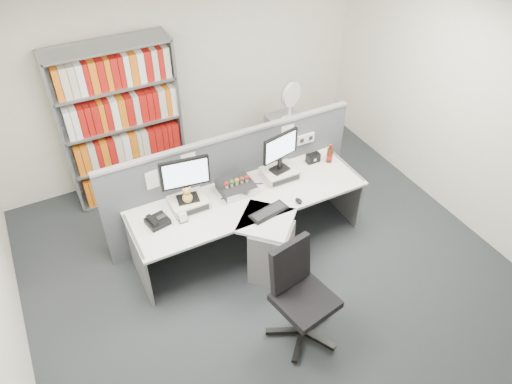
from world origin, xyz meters
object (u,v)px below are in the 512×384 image
keyboard (269,212)px  cola_bottle (330,155)px  desk_phone (157,221)px  shelving_unit (121,126)px  desktop_pc (236,187)px  desk_calendar (183,218)px  desk (258,228)px  monitor_right (280,149)px  speaker (313,158)px  mouse (299,201)px  monitor_left (185,176)px  filing_cabinet (288,142)px  office_chair (299,292)px  desk_fan (291,97)px

keyboard → cola_bottle: (1.06, 0.46, 0.08)m
desk_phone → shelving_unit: (0.11, 1.57, 0.22)m
desktop_pc → desk_calendar: size_ratio=3.41×
desk → keyboard: 0.30m
monitor_right → speaker: monitor_right is taller
keyboard → mouse: 0.36m
monitor_right → desktop_pc: size_ratio=1.28×
monitor_left → desk_calendar: 0.43m
desk → filing_cabinet: size_ratio=3.71×
cola_bottle → office_chair: office_chair is taller
keyboard → filing_cabinet: size_ratio=0.64×
monitor_left → office_chair: size_ratio=0.49×
desk → cola_bottle: 1.24m
desk → office_chair: 1.03m
desktop_pc → cola_bottle: (1.20, -0.02, 0.04)m
mouse → shelving_unit: (-1.34, 1.94, 0.24)m
desk_fan → office_chair: size_ratio=0.53×
speaker → office_chair: 1.83m
desktop_pc → mouse: (0.51, -0.48, -0.03)m
monitor_left → speaker: monitor_left is taller
office_chair → desk: bearing=84.0°
desktop_pc → cola_bottle: bearing=-0.8°
mouse → desk_fan: (0.76, 1.49, 0.31)m
desk_calendar → cola_bottle: size_ratio=0.45×
shelving_unit → monitor_left: bearing=-79.6°
desk_calendar → office_chair: 1.40m
mouse → monitor_right: bearing=86.1°
desk_phone → keyboard: bearing=-19.3°
shelving_unit → desk_fan: size_ratio=3.59×
cola_bottle → monitor_right: bearing=178.7°
desk_calendar → shelving_unit: size_ratio=0.05×
mouse → monitor_left: bearing=156.0°
mouse → desk_calendar: bearing=166.5°
monitor_left → shelving_unit: size_ratio=0.26×
shelving_unit → office_chair: (0.79, -2.87, -0.42)m
monitor_left → monitor_right: (1.10, -0.00, -0.02)m
mouse → desk_calendar: 1.23m
desktop_pc → desk_phone: 0.95m
desk → office_chair: office_chair is taller
filing_cabinet → office_chair: 2.76m
desk_phone → desk_fan: 2.49m
mouse → office_chair: size_ratio=0.10×
filing_cabinet → mouse: bearing=-117.1°
keyboard → cola_bottle: 1.16m
monitor_right → desktop_pc: 0.63m
monitor_right → mouse: size_ratio=4.69×
desk → desk_calendar: size_ratio=24.00×
desk_phone → desk_calendar: size_ratio=2.27×
desk → monitor_right: bearing=39.3°
cola_bottle → mouse: bearing=-146.6°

